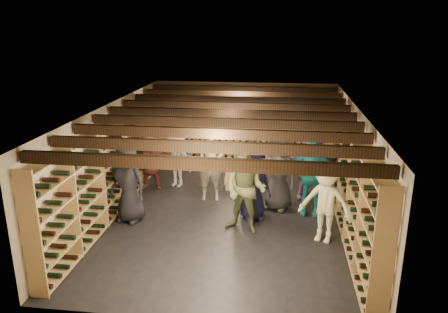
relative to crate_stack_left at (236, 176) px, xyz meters
The scene contains 21 objects.
ground 1.34m from the crate_stack_left, 90.77° to the right, with size 8.00×8.00×0.00m, color black.
walls 1.56m from the crate_stack_left, 90.77° to the right, with size 5.52×8.02×2.40m.
ceiling 2.44m from the crate_stack_left, 90.77° to the right, with size 5.50×8.00×0.01m, color beige.
ceiling_joists 2.32m from the crate_stack_left, 90.77° to the right, with size 5.40×7.12×0.18m.
wine_rack_left 2.99m from the crate_stack_left, 153.32° to the right, with size 0.32×7.50×2.15m.
wine_rack_right 2.96m from the crate_stack_left, 26.99° to the right, with size 0.32×7.50×2.15m.
wine_rack_back 2.63m from the crate_stack_left, 90.40° to the left, with size 4.70×0.30×2.15m.
crate_stack_left is the anchor object (origin of this frame).
crate_stack_right 0.62m from the crate_stack_left, 29.07° to the left, with size 0.51×0.35×0.51m.
crate_loose 0.30m from the crate_stack_left, ahead, with size 0.50×0.33×0.17m, color tan.
person_0 3.05m from the crate_stack_left, 134.16° to the right, with size 0.85×0.55×1.74m, color black.
person_2 2.46m from the crate_stack_left, 79.36° to the right, with size 0.90×0.70×1.85m, color #5B653E.
person_3 3.30m from the crate_stack_left, 51.80° to the right, with size 1.06×0.61×1.64m, color beige.
person_4 2.31m from the crate_stack_left, 35.68° to the right, with size 1.08×0.45×1.84m, color teal.
person_5 2.25m from the crate_stack_left, behind, with size 1.42×0.45×1.53m, color brown.
person_6 1.84m from the crate_stack_left, 71.46° to the right, with size 0.75×0.49×1.54m, color #1C1A46.
person_7 1.06m from the crate_stack_left, 125.38° to the right, with size 0.65×0.43×1.78m, color gray.
person_9 1.63m from the crate_stack_left, behind, with size 0.97×0.56×1.50m, color #B9B7AB.
person_10 0.93m from the crate_stack_left, 55.76° to the right, with size 1.00×0.41×1.70m, color #23432B.
person_11 1.96m from the crate_stack_left, 10.23° to the right, with size 1.59×0.51×1.71m, color #8D5F96.
person_12 1.65m from the crate_stack_left, 45.74° to the right, with size 0.89×0.58×1.81m, color #2D2E32.
Camera 1 is at (1.09, -9.25, 4.20)m, focal length 35.00 mm.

